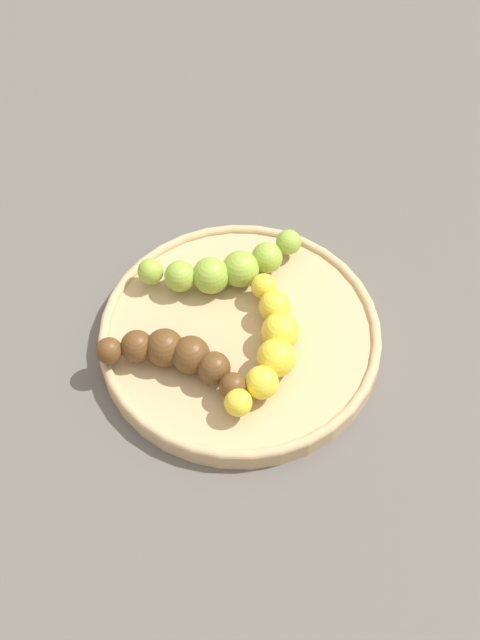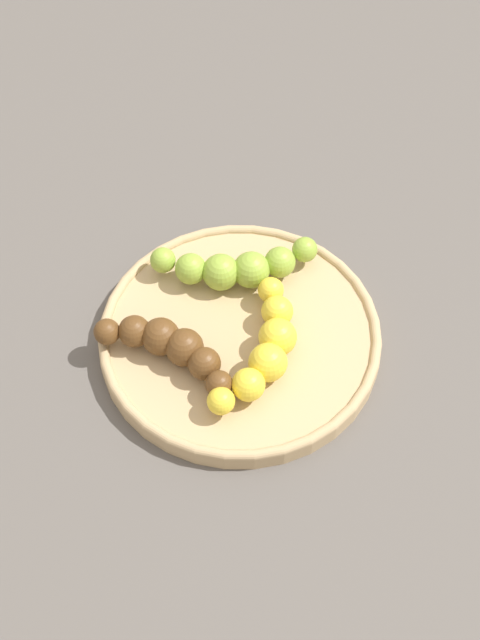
# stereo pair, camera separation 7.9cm
# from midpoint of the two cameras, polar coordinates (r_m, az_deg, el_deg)

# --- Properties ---
(ground_plane) EXTENTS (2.40, 2.40, 0.00)m
(ground_plane) POSITION_cam_midpoint_polar(r_m,az_deg,el_deg) (0.82, -2.75, -1.73)
(ground_plane) COLOR #56514C
(fruit_bowl) EXTENTS (0.27, 0.27, 0.02)m
(fruit_bowl) POSITION_cam_midpoint_polar(r_m,az_deg,el_deg) (0.81, -2.78, -1.25)
(fruit_bowl) COLOR tan
(fruit_bowl) RESTS_ON ground_plane
(banana_green) EXTENTS (0.13, 0.13, 0.04)m
(banana_green) POSITION_cam_midpoint_polar(r_m,az_deg,el_deg) (0.83, -3.79, 3.34)
(banana_green) COLOR #8CAD38
(banana_green) RESTS_ON fruit_bowl
(banana_overripe) EXTENTS (0.06, 0.14, 0.04)m
(banana_overripe) POSITION_cam_midpoint_polar(r_m,az_deg,el_deg) (0.78, -7.27, -2.62)
(banana_overripe) COLOR #593819
(banana_overripe) RESTS_ON fruit_bowl
(banana_yellow) EXTENTS (0.15, 0.08, 0.04)m
(banana_yellow) POSITION_cam_midpoint_polar(r_m,az_deg,el_deg) (0.78, -0.86, -1.79)
(banana_yellow) COLOR yellow
(banana_yellow) RESTS_ON fruit_bowl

